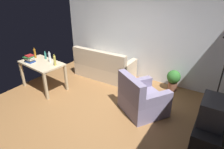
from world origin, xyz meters
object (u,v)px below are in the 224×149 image
tv_stand (207,132)px  desk (42,66)px  potted_plant (173,79)px  bottle_squat (55,61)px  bottle_clear (50,57)px  armchair (141,99)px  tv (213,111)px  bottle_amber (35,53)px  couch (104,68)px  bottle_tall (45,56)px  book_stack (29,59)px

tv_stand → desk: 4.14m
desk → potted_plant: desk is taller
desk → bottle_squat: 0.53m
bottle_clear → armchair: bearing=5.4°
tv → bottle_amber: size_ratio=2.07×
couch → bottle_tall: bottle_tall is taller
tv → bottle_squat: size_ratio=2.04×
tv → desk: 4.13m
couch → bottle_clear: bearing=57.5°
tv → tv_stand: bearing=90.0°
bottle_tall → bottle_clear: bottle_clear is taller
couch → bottle_squat: 1.62m
desk → book_stack: size_ratio=4.71×
bottle_tall → bottle_squat: bottle_squat is taller
armchair → potted_plant: bearing=-69.7°
tv_stand → potted_plant: size_ratio=1.93×
desk → bottle_amber: bearing=166.8°
tv → couch: bearing=67.2°
bottle_amber → bottle_clear: (0.59, 0.00, -0.00)m
potted_plant → bottle_squat: size_ratio=1.94×
tv_stand → potted_plant: potted_plant is taller
tv → bottle_amber: (-4.55, 0.01, 0.19)m
potted_plant → bottle_squat: (-2.58, -1.72, 0.56)m
bottle_amber → bottle_squat: 0.90m
couch → potted_plant: size_ratio=3.13×
tv → armchair: size_ratio=0.49×
tv_stand → tv: size_ratio=1.83×
bottle_clear → bottle_squat: bottle_squat is taller
potted_plant → bottle_squat: bottle_squat is taller
bottle_tall → desk: bearing=-65.1°
tv → desk: bearing=92.1°
bottle_squat → book_stack: bearing=-165.2°
tv → armchair: (-1.40, 0.25, -0.38)m
book_stack → bottle_squat: bearing=14.8°
desk → potted_plant: (3.05, 1.77, -0.32)m
tv_stand → book_stack: size_ratio=4.07×
potted_plant → armchair: armchair is taller
potted_plant → book_stack: (-3.32, -1.92, 0.53)m
tv_stand → desk: desk is taller
couch → desk: couch is taller
armchair → bottle_squat: size_ratio=4.14×
bottle_tall → book_stack: bearing=-111.4°
tv → bottle_tall: bearing=88.7°
tv_stand → bottle_squat: size_ratio=3.75×
potted_plant → book_stack: 3.87m
tv → potted_plant: 1.98m
tv_stand → couch: bearing=67.2°
potted_plant → bottle_amber: bearing=-155.0°
potted_plant → bottle_squat: 3.15m
armchair → bottle_tall: (-2.84, -0.15, 0.54)m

